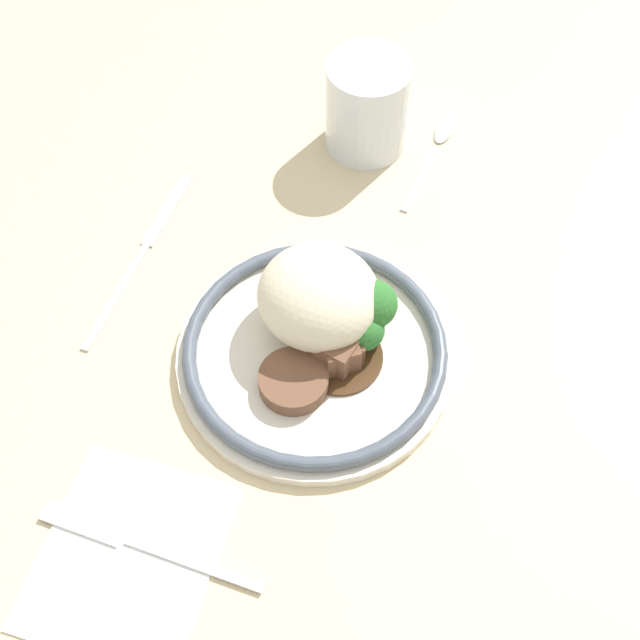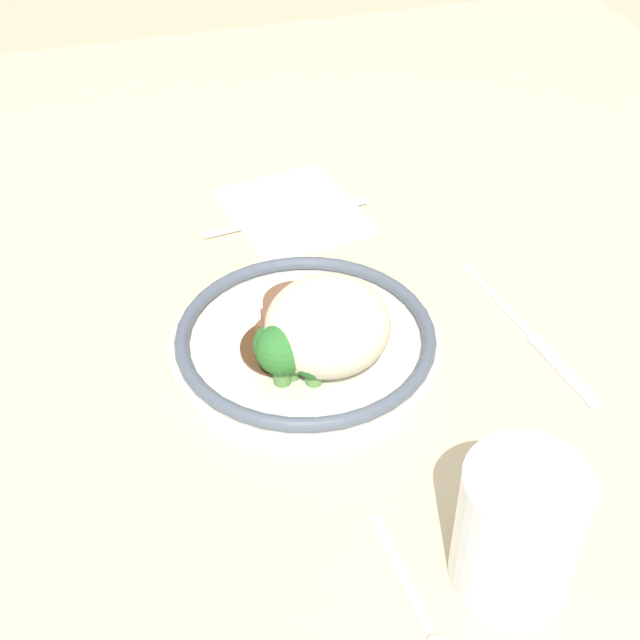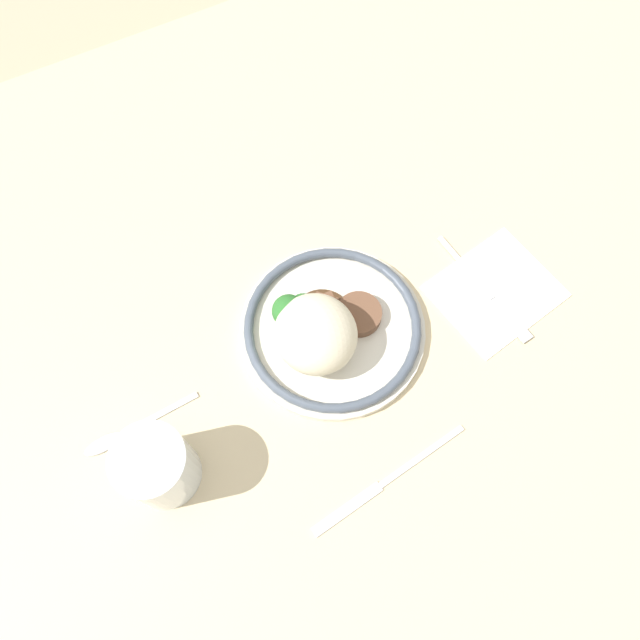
% 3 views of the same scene
% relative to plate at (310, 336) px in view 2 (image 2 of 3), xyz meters
% --- Properties ---
extents(ground_plane, '(8.00, 8.00, 0.00)m').
position_rel_plate_xyz_m(ground_plane, '(-0.05, 0.04, -0.07)').
color(ground_plane, tan).
extents(dining_table, '(1.36, 1.26, 0.04)m').
position_rel_plate_xyz_m(dining_table, '(-0.05, 0.04, -0.05)').
color(dining_table, beige).
rests_on(dining_table, ground).
extents(napkin, '(0.17, 0.15, 0.00)m').
position_rel_plate_xyz_m(napkin, '(-0.23, 0.05, -0.03)').
color(napkin, white).
rests_on(napkin, dining_table).
extents(plate, '(0.23, 0.23, 0.09)m').
position_rel_plate_xyz_m(plate, '(0.00, 0.00, 0.00)').
color(plate, silver).
rests_on(plate, dining_table).
extents(juice_glass, '(0.08, 0.08, 0.09)m').
position_rel_plate_xyz_m(juice_glass, '(0.24, 0.07, 0.01)').
color(juice_glass, yellow).
rests_on(juice_glass, dining_table).
extents(fork, '(0.03, 0.18, 0.00)m').
position_rel_plate_xyz_m(fork, '(-0.22, 0.05, -0.02)').
color(fork, silver).
rests_on(fork, napkin).
extents(knife, '(0.21, 0.03, 0.00)m').
position_rel_plate_xyz_m(knife, '(0.02, 0.19, -0.03)').
color(knife, silver).
rests_on(knife, dining_table).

